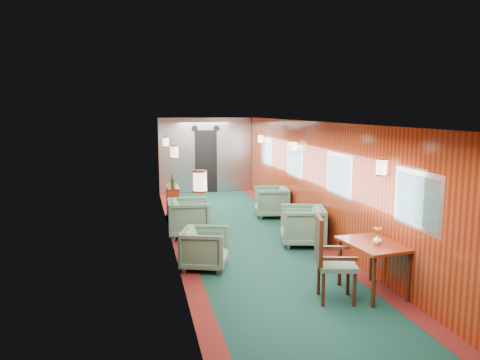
{
  "coord_description": "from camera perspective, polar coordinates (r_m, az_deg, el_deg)",
  "views": [
    {
      "loc": [
        -2.1,
        -8.94,
        2.64
      ],
      "look_at": [
        0.0,
        0.71,
        1.15
      ],
      "focal_mm": 35.0,
      "sensor_mm": 36.0,
      "label": 1
    }
  ],
  "objects": [
    {
      "name": "credenza",
      "position": [
        11.43,
        -8.23,
        -2.71
      ],
      "size": [
        0.29,
        0.92,
        1.1
      ],
      "color": "maroon",
      "rests_on": "ground"
    },
    {
      "name": "dining_table",
      "position": [
        7.04,
        15.95,
        -8.32
      ],
      "size": [
        0.81,
        1.08,
        0.75
      ],
      "rotation": [
        0.0,
        0.0,
        0.12
      ],
      "color": "maroon",
      "rests_on": "ground"
    },
    {
      "name": "armchair_right_far",
      "position": [
        11.64,
        3.86,
        -2.68
      ],
      "size": [
        0.94,
        0.92,
        0.74
      ],
      "primitive_type": "imported",
      "rotation": [
        0.0,
        0.0,
        -1.74
      ],
      "color": "#1B3F31",
      "rests_on": "ground"
    },
    {
      "name": "armchair_right_near",
      "position": [
        9.3,
        7.64,
        -5.54
      ],
      "size": [
        1.02,
        1.0,
        0.77
      ],
      "primitive_type": "imported",
      "rotation": [
        0.0,
        0.0,
        -1.81
      ],
      "color": "#1B3F31",
      "rests_on": "ground"
    },
    {
      "name": "wall_sconces",
      "position": [
        9.78,
        0.18,
        3.59
      ],
      "size": [
        2.97,
        7.97,
        0.25
      ],
      "color": "#FAE7C3",
      "rests_on": "ground"
    },
    {
      "name": "bulkhead",
      "position": [
        15.07,
        -4.21,
        3.01
      ],
      "size": [
        2.98,
        0.17,
        2.39
      ],
      "color": "#AEB0B5",
      "rests_on": "ground"
    },
    {
      "name": "side_chair",
      "position": [
        6.64,
        10.75,
        -9.03
      ],
      "size": [
        0.63,
        0.66,
        1.19
      ],
      "rotation": [
        0.0,
        0.0,
        -0.24
      ],
      "color": "#1B3F31",
      "rests_on": "ground"
    },
    {
      "name": "armchair_left_far",
      "position": [
        9.89,
        -6.25,
        -4.6
      ],
      "size": [
        0.9,
        0.88,
        0.79
      ],
      "primitive_type": "imported",
      "rotation": [
        0.0,
        0.0,
        1.53
      ],
      "color": "#1B3F31",
      "rests_on": "ground"
    },
    {
      "name": "flower_vase",
      "position": [
        6.94,
        16.4,
        -6.98
      ],
      "size": [
        0.16,
        0.16,
        0.13
      ],
      "primitive_type": "imported",
      "rotation": [
        0.0,
        0.0,
        -0.29
      ],
      "color": "white",
      "rests_on": "dining_table"
    },
    {
      "name": "room",
      "position": [
        9.24,
        0.94,
        2.33
      ],
      "size": [
        12.0,
        12.1,
        2.4
      ],
      "color": "#0C2E25",
      "rests_on": "ground"
    },
    {
      "name": "windows_right",
      "position": [
        9.94,
        8.99,
        1.59
      ],
      "size": [
        0.02,
        8.6,
        0.8
      ],
      "color": "#B1B4B8",
      "rests_on": "ground"
    },
    {
      "name": "armchair_left_near",
      "position": [
        7.92,
        -4.31,
        -8.32
      ],
      "size": [
        0.94,
        0.92,
        0.68
      ],
      "primitive_type": "imported",
      "rotation": [
        0.0,
        0.0,
        1.26
      ],
      "color": "#1B3F31",
      "rests_on": "ground"
    }
  ]
}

